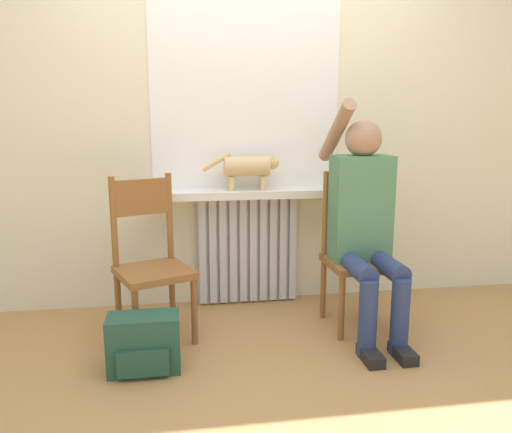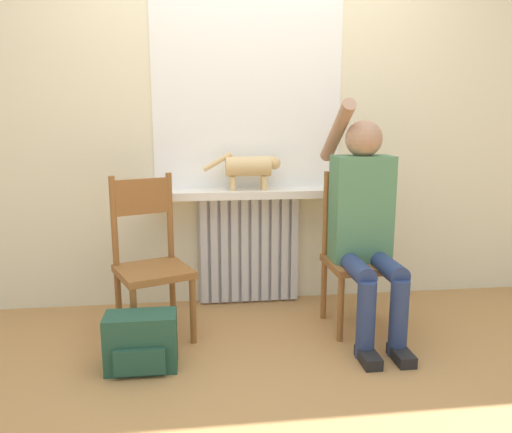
% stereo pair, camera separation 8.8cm
% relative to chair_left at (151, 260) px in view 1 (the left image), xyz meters
% --- Properties ---
extents(ground_plane, '(12.00, 12.00, 0.00)m').
position_rel_chair_left_xyz_m(ground_plane, '(0.62, -0.67, -0.46)').
color(ground_plane, '#B27F47').
extents(wall_with_window, '(7.00, 0.06, 2.70)m').
position_rel_chair_left_xyz_m(wall_with_window, '(0.62, 0.56, 0.89)').
color(wall_with_window, beige).
rests_on(wall_with_window, ground_plane).
extents(radiator, '(0.68, 0.08, 0.74)m').
position_rel_chair_left_xyz_m(radiator, '(0.62, 0.48, -0.09)').
color(radiator, silver).
rests_on(radiator, ground_plane).
extents(windowsill, '(1.29, 0.23, 0.05)m').
position_rel_chair_left_xyz_m(windowsill, '(0.62, 0.41, 0.31)').
color(windowsill, white).
rests_on(windowsill, radiator).
extents(window_glass, '(1.24, 0.01, 1.36)m').
position_rel_chair_left_xyz_m(window_glass, '(0.62, 0.52, 1.01)').
color(window_glass, white).
rests_on(window_glass, windowsill).
extents(chair_left, '(0.50, 0.50, 0.94)m').
position_rel_chair_left_xyz_m(chair_left, '(0.00, 0.00, 0.00)').
color(chair_left, brown).
rests_on(chair_left, ground_plane).
extents(chair_right, '(0.39, 0.39, 0.94)m').
position_rel_chair_left_xyz_m(chair_right, '(1.22, 0.00, 0.00)').
color(chair_right, brown).
rests_on(chair_right, ground_plane).
extents(person, '(0.36, 0.95, 1.36)m').
position_rel_chair_left_xyz_m(person, '(1.23, -0.10, 0.23)').
color(person, navy).
rests_on(person, ground_plane).
extents(cat, '(0.51, 0.13, 0.25)m').
position_rel_chair_left_xyz_m(cat, '(0.62, 0.40, 0.48)').
color(cat, '#DBB77A').
rests_on(cat, windowsill).
extents(backpack, '(0.36, 0.21, 0.29)m').
position_rel_chair_left_xyz_m(backpack, '(-0.03, -0.40, -0.32)').
color(backpack, '#234C38').
rests_on(backpack, ground_plane).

